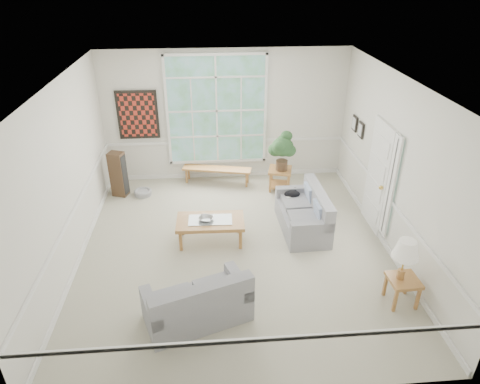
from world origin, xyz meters
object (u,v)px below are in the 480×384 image
object	(u,v)px
coffee_table	(211,231)
side_table	(401,290)
loveseat_right	(303,211)
end_table	(280,179)
loveseat_front	(197,297)

from	to	relation	value
coffee_table	side_table	xyz separation A→B (m)	(2.84, -1.86, -0.01)
loveseat_right	side_table	world-z (taller)	loveseat_right
coffee_table	end_table	distance (m)	2.53
loveseat_right	coffee_table	distance (m)	1.79
loveseat_front	end_table	xyz separation A→B (m)	(1.84, 3.90, -0.15)
end_table	loveseat_front	bearing A→B (deg)	-115.30
loveseat_right	coffee_table	world-z (taller)	loveseat_right
loveseat_right	side_table	distance (m)	2.39
loveseat_right	end_table	xyz separation A→B (m)	(-0.16, 1.69, -0.16)
loveseat_front	side_table	bearing A→B (deg)	-17.78
loveseat_front	loveseat_right	bearing A→B (deg)	28.53
loveseat_right	loveseat_front	size ratio (longest dim) A/B	1.03
loveseat_right	side_table	size ratio (longest dim) A/B	3.39
end_table	coffee_table	bearing A→B (deg)	-129.43
loveseat_right	loveseat_front	xyz separation A→B (m)	(-2.00, -2.21, -0.01)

